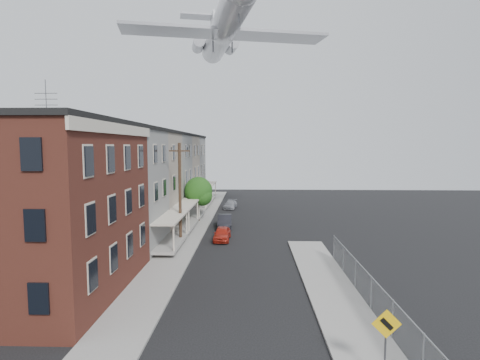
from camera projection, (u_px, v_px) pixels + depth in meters
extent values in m
cube|color=gray|center=(192.00, 229.00, 39.13)|extent=(3.00, 62.00, 0.12)
cube|color=gray|center=(338.00, 302.00, 20.89)|extent=(3.00, 26.00, 0.12)
cube|color=gray|center=(206.00, 229.00, 39.09)|extent=(0.15, 62.00, 0.14)
cube|color=gray|center=(312.00, 301.00, 20.93)|extent=(0.15, 26.00, 0.14)
cube|color=#381911|center=(36.00, 210.00, 21.95)|extent=(10.00, 12.00, 10.00)
cube|color=black|center=(32.00, 121.00, 21.47)|extent=(10.30, 12.30, 0.30)
cube|color=beige|center=(119.00, 129.00, 21.37)|extent=(0.16, 12.20, 0.60)
cylinder|color=#515156|center=(46.00, 99.00, 19.33)|extent=(0.04, 0.04, 2.00)
cube|color=slate|center=(101.00, 190.00, 31.40)|extent=(10.00, 7.00, 10.00)
cube|color=black|center=(99.00, 129.00, 30.93)|extent=(10.25, 7.00, 0.30)
cube|color=gray|center=(171.00, 243.00, 31.64)|extent=(1.80, 6.40, 0.25)
cube|color=beige|center=(171.00, 217.00, 31.43)|extent=(1.90, 6.50, 0.15)
cube|color=gray|center=(128.00, 182.00, 38.37)|extent=(10.00, 7.00, 10.00)
cube|color=black|center=(127.00, 132.00, 37.90)|extent=(10.25, 7.00, 0.30)
cube|color=gray|center=(186.00, 225.00, 38.60)|extent=(1.80, 6.40, 0.25)
cube|color=beige|center=(186.00, 204.00, 38.40)|extent=(1.90, 6.50, 0.15)
cube|color=slate|center=(147.00, 177.00, 45.34)|extent=(10.00, 7.00, 10.00)
cube|color=black|center=(146.00, 134.00, 44.86)|extent=(10.25, 7.00, 0.30)
cube|color=gray|center=(196.00, 213.00, 45.57)|extent=(1.80, 6.40, 0.25)
cube|color=beige|center=(196.00, 195.00, 45.37)|extent=(1.90, 6.50, 0.15)
cube|color=gray|center=(161.00, 173.00, 52.30)|extent=(10.00, 7.00, 10.00)
cube|color=black|center=(160.00, 136.00, 51.83)|extent=(10.25, 7.00, 0.30)
cube|color=gray|center=(203.00, 204.00, 52.54)|extent=(1.80, 6.40, 0.25)
cube|color=beige|center=(203.00, 189.00, 52.34)|extent=(1.90, 6.50, 0.15)
cube|color=slate|center=(172.00, 169.00, 59.27)|extent=(10.00, 7.00, 10.00)
cube|color=black|center=(171.00, 137.00, 58.80)|extent=(10.25, 7.00, 0.30)
cube|color=gray|center=(209.00, 197.00, 59.51)|extent=(1.80, 6.40, 0.25)
cube|color=beige|center=(209.00, 184.00, 59.30)|extent=(1.90, 6.50, 0.15)
cylinder|color=gray|center=(423.00, 358.00, 13.79)|extent=(0.06, 0.06, 1.90)
cylinder|color=gray|center=(393.00, 320.00, 16.78)|extent=(0.06, 0.06, 1.90)
cylinder|color=gray|center=(371.00, 294.00, 19.77)|extent=(0.06, 0.06, 1.90)
cylinder|color=gray|center=(355.00, 274.00, 22.75)|extent=(0.06, 0.06, 1.90)
cylinder|color=gray|center=(343.00, 259.00, 25.74)|extent=(0.06, 0.06, 1.90)
cylinder|color=gray|center=(334.00, 247.00, 28.73)|extent=(0.06, 0.06, 1.90)
cube|color=gray|center=(372.00, 277.00, 19.68)|extent=(0.04, 18.00, 0.04)
cube|color=gray|center=(371.00, 294.00, 19.77)|extent=(0.02, 18.00, 1.80)
cylinder|color=#515156|center=(385.00, 348.00, 13.80)|extent=(0.07, 0.07, 2.60)
cube|color=#E4AC0C|center=(387.00, 324.00, 13.68)|extent=(1.10, 0.03, 1.10)
cube|color=black|center=(387.00, 324.00, 13.66)|extent=(0.52, 0.02, 0.52)
cylinder|color=black|center=(180.00, 194.00, 32.75)|extent=(0.26, 0.26, 9.00)
cube|color=black|center=(179.00, 151.00, 32.40)|extent=(1.80, 0.12, 0.12)
cylinder|color=black|center=(171.00, 149.00, 32.41)|extent=(0.08, 0.08, 0.25)
cylinder|color=black|center=(187.00, 149.00, 32.37)|extent=(0.08, 0.08, 0.25)
cylinder|color=black|center=(199.00, 211.00, 43.00)|extent=(0.24, 0.24, 2.40)
sphere|color=#184713|center=(198.00, 191.00, 42.78)|extent=(3.20, 3.20, 3.20)
sphere|color=#184713|center=(202.00, 196.00, 42.52)|extent=(2.24, 2.24, 2.24)
imported|color=#B52617|center=(222.00, 234.00, 34.63)|extent=(1.52, 3.64, 1.23)
imported|color=black|center=(225.00, 221.00, 39.95)|extent=(1.69, 4.26, 1.38)
imported|color=gray|center=(230.00, 205.00, 52.23)|extent=(1.94, 3.92, 1.09)
cylinder|color=silver|center=(224.00, 29.00, 40.24)|extent=(7.38, 21.46, 2.85)
cone|color=silver|center=(212.00, 53.00, 50.68)|extent=(3.35, 3.22, 2.85)
cube|color=#939399|center=(226.00, 34.00, 39.02)|extent=(21.65, 8.25, 0.31)
cylinder|color=#939399|center=(198.00, 45.00, 47.22)|extent=(2.16, 3.78, 1.42)
cylinder|color=#939399|center=(232.00, 46.00, 48.02)|extent=(2.16, 3.78, 1.42)
cube|color=silver|center=(213.00, 33.00, 50.02)|extent=(0.95, 3.35, 4.98)
cube|color=#939399|center=(212.00, 17.00, 50.68)|extent=(8.75, 4.08, 0.22)
cylinder|color=#515156|center=(239.00, 16.00, 31.68)|extent=(0.14, 0.14, 1.07)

